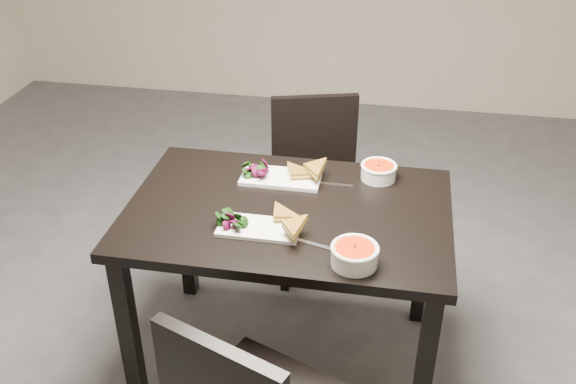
{
  "coord_description": "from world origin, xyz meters",
  "views": [
    {
      "loc": [
        0.57,
        -2.27,
        2.04
      ],
      "look_at": [
        0.21,
        -0.27,
        0.82
      ],
      "focal_mm": 40.51,
      "sensor_mm": 36.0,
      "label": 1
    }
  ],
  "objects_px": {
    "plate_near": "(259,228)",
    "plate_far": "(281,178)",
    "soup_bowl_far": "(379,171)",
    "table": "(288,230)",
    "soup_bowl_near": "(355,254)",
    "chair_far": "(317,175)"
  },
  "relations": [
    {
      "from": "plate_near",
      "to": "soup_bowl_near",
      "type": "bearing_deg",
      "value": -21.59
    },
    {
      "from": "chair_far",
      "to": "soup_bowl_near",
      "type": "bearing_deg",
      "value": -91.68
    },
    {
      "from": "table",
      "to": "chair_far",
      "type": "relative_size",
      "value": 1.41
    },
    {
      "from": "soup_bowl_near",
      "to": "table",
      "type": "bearing_deg",
      "value": 132.69
    },
    {
      "from": "plate_far",
      "to": "soup_bowl_far",
      "type": "height_order",
      "value": "soup_bowl_far"
    },
    {
      "from": "plate_far",
      "to": "table",
      "type": "bearing_deg",
      "value": -72.21
    },
    {
      "from": "soup_bowl_far",
      "to": "table",
      "type": "bearing_deg",
      "value": -138.22
    },
    {
      "from": "table",
      "to": "plate_far",
      "type": "bearing_deg",
      "value": 107.79
    },
    {
      "from": "plate_near",
      "to": "plate_far",
      "type": "relative_size",
      "value": 0.91
    },
    {
      "from": "soup_bowl_near",
      "to": "plate_far",
      "type": "relative_size",
      "value": 0.51
    },
    {
      "from": "plate_near",
      "to": "soup_bowl_near",
      "type": "xyz_separation_m",
      "value": [
        0.35,
        -0.14,
        0.03
      ]
    },
    {
      "from": "table",
      "to": "plate_near",
      "type": "distance_m",
      "value": 0.2
    },
    {
      "from": "table",
      "to": "chair_far",
      "type": "bearing_deg",
      "value": 89.28
    },
    {
      "from": "table",
      "to": "soup_bowl_near",
      "type": "distance_m",
      "value": 0.43
    },
    {
      "from": "table",
      "to": "soup_bowl_near",
      "type": "bearing_deg",
      "value": -47.31
    },
    {
      "from": "table",
      "to": "plate_near",
      "type": "height_order",
      "value": "plate_near"
    },
    {
      "from": "plate_near",
      "to": "soup_bowl_far",
      "type": "relative_size",
      "value": 1.99
    },
    {
      "from": "plate_near",
      "to": "plate_far",
      "type": "height_order",
      "value": "plate_far"
    },
    {
      "from": "table",
      "to": "chair_far",
      "type": "xyz_separation_m",
      "value": [
        0.01,
        0.73,
        -0.17
      ]
    },
    {
      "from": "plate_far",
      "to": "soup_bowl_far",
      "type": "bearing_deg",
      "value": 11.58
    },
    {
      "from": "soup_bowl_near",
      "to": "plate_far",
      "type": "distance_m",
      "value": 0.6
    },
    {
      "from": "plate_near",
      "to": "soup_bowl_far",
      "type": "distance_m",
      "value": 0.59
    }
  ]
}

